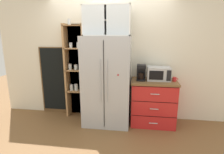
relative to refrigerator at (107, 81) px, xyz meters
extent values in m
plane|color=brown|center=(0.00, -0.01, -0.88)|extent=(10.66, 10.66, 0.00)
cube|color=silver|center=(0.00, 0.39, 0.40)|extent=(4.96, 0.10, 2.55)
cube|color=#B7BABF|center=(0.00, 0.00, 0.00)|extent=(0.91, 0.68, 1.76)
cube|color=black|center=(0.00, -0.34, 0.00)|extent=(0.01, 0.01, 1.62)
cylinder|color=#B7BABF|center=(-0.06, -0.35, 0.09)|extent=(0.02, 0.02, 0.79)
cylinder|color=#B7BABF|center=(0.06, -0.35, 0.09)|extent=(0.02, 0.02, 0.79)
cube|color=red|center=(0.26, -0.34, 0.21)|extent=(0.02, 0.01, 0.02)
cube|color=brown|center=(-0.72, 0.36, 0.12)|extent=(0.48, 0.04, 2.01)
cube|color=tan|center=(-0.92, 0.22, 0.12)|extent=(0.04, 0.24, 2.01)
cube|color=tan|center=(-0.52, 0.22, 0.12)|extent=(0.04, 0.24, 2.01)
cube|color=tan|center=(-0.72, 0.22, -0.31)|extent=(0.42, 0.24, 0.02)
cylinder|color=silver|center=(-0.83, 0.22, -0.23)|extent=(0.08, 0.08, 0.13)
cylinder|color=#CCB78C|center=(-0.83, 0.22, -0.25)|extent=(0.07, 0.07, 0.09)
cylinder|color=#B2B2B7|center=(-0.83, 0.22, -0.16)|extent=(0.07, 0.07, 0.01)
cylinder|color=silver|center=(-0.73, 0.21, -0.23)|extent=(0.08, 0.08, 0.14)
cylinder|color=beige|center=(-0.73, 0.21, -0.25)|extent=(0.07, 0.07, 0.09)
cylinder|color=#B2B2B7|center=(-0.73, 0.21, -0.15)|extent=(0.07, 0.07, 0.01)
cylinder|color=silver|center=(-0.61, 0.21, -0.24)|extent=(0.06, 0.06, 0.10)
cylinder|color=#E0C67F|center=(-0.61, 0.21, -0.26)|extent=(0.05, 0.05, 0.07)
cylinder|color=#B2B2B7|center=(-0.61, 0.21, -0.19)|extent=(0.06, 0.06, 0.01)
cube|color=tan|center=(-0.72, 0.22, 0.16)|extent=(0.42, 0.24, 0.02)
cylinder|color=silver|center=(-0.84, 0.22, 0.22)|extent=(0.08, 0.08, 0.11)
cylinder|color=#2D2D2D|center=(-0.84, 0.22, 0.21)|extent=(0.06, 0.06, 0.08)
cylinder|color=#B2B2B7|center=(-0.84, 0.22, 0.29)|extent=(0.07, 0.07, 0.01)
cylinder|color=silver|center=(-0.72, 0.23, 0.22)|extent=(0.07, 0.07, 0.10)
cylinder|color=#B77A38|center=(-0.72, 0.23, 0.20)|extent=(0.06, 0.06, 0.07)
cylinder|color=#B2B2B7|center=(-0.72, 0.23, 0.28)|extent=(0.07, 0.07, 0.01)
cylinder|color=silver|center=(-0.60, 0.24, 0.23)|extent=(0.07, 0.07, 0.12)
cylinder|color=white|center=(-0.60, 0.24, 0.21)|extent=(0.06, 0.06, 0.08)
cylinder|color=#B2B2B7|center=(-0.60, 0.24, 0.29)|extent=(0.06, 0.06, 0.01)
cube|color=tan|center=(-0.72, 0.22, 0.62)|extent=(0.42, 0.24, 0.02)
cylinder|color=silver|center=(-0.80, 0.21, 0.68)|extent=(0.07, 0.07, 0.10)
cylinder|color=#382316|center=(-0.80, 0.21, 0.67)|extent=(0.06, 0.06, 0.07)
cylinder|color=#B2B2B7|center=(-0.80, 0.21, 0.74)|extent=(0.06, 0.06, 0.01)
cylinder|color=silver|center=(-0.63, 0.22, 0.68)|extent=(0.08, 0.08, 0.11)
cylinder|color=brown|center=(-0.63, 0.22, 0.67)|extent=(0.07, 0.07, 0.07)
cylinder|color=#B2B2B7|center=(-0.63, 0.22, 0.74)|extent=(0.08, 0.08, 0.01)
cube|color=tan|center=(-0.72, 0.22, 1.09)|extent=(0.42, 0.24, 0.02)
cylinder|color=silver|center=(-0.80, 0.20, 1.15)|extent=(0.06, 0.06, 0.11)
cylinder|color=white|center=(-0.80, 0.20, 1.13)|extent=(0.05, 0.05, 0.07)
cylinder|color=#B2B2B7|center=(-0.80, 0.20, 1.21)|extent=(0.06, 0.06, 0.01)
cube|color=red|center=(0.92, 0.06, -0.44)|extent=(0.85, 0.55, 0.87)
cube|color=brown|center=(0.92, 0.06, 0.01)|extent=(0.88, 0.58, 0.04)
cube|color=black|center=(0.92, -0.21, -0.60)|extent=(0.83, 0.00, 0.01)
cube|color=silver|center=(0.92, -0.22, -0.73)|extent=(0.16, 0.01, 0.01)
cube|color=black|center=(0.92, -0.21, -0.31)|extent=(0.83, 0.00, 0.01)
cube|color=silver|center=(0.92, -0.22, -0.44)|extent=(0.16, 0.01, 0.01)
cube|color=black|center=(0.92, -0.21, -0.02)|extent=(0.83, 0.00, 0.01)
cube|color=silver|center=(0.92, -0.22, -0.15)|extent=(0.16, 0.01, 0.01)
cube|color=#B7BABF|center=(1.00, 0.11, 0.16)|extent=(0.44, 0.32, 0.26)
cube|color=black|center=(0.94, -0.05, 0.16)|extent=(0.26, 0.01, 0.17)
cube|color=black|center=(1.17, -0.05, 0.16)|extent=(0.08, 0.01, 0.20)
cube|color=black|center=(0.67, 0.04, 0.05)|extent=(0.17, 0.20, 0.03)
cube|color=black|center=(0.67, 0.11, 0.18)|extent=(0.17, 0.06, 0.30)
cube|color=black|center=(0.67, 0.04, 0.31)|extent=(0.17, 0.20, 0.06)
cylinder|color=black|center=(0.67, 0.03, 0.12)|extent=(0.11, 0.11, 0.12)
cylinder|color=red|center=(1.30, 0.05, 0.07)|extent=(0.07, 0.07, 0.08)
torus|color=red|center=(1.35, 0.05, 0.08)|extent=(0.05, 0.01, 0.05)
cylinder|color=#2D2D33|center=(0.92, 0.14, 0.07)|extent=(0.08, 0.08, 0.09)
torus|color=#2D2D33|center=(0.98, 0.14, 0.08)|extent=(0.05, 0.01, 0.05)
cylinder|color=navy|center=(0.92, 0.06, 0.12)|extent=(0.06, 0.06, 0.17)
cone|color=navy|center=(0.92, 0.06, 0.21)|extent=(0.06, 0.06, 0.04)
cylinder|color=navy|center=(0.92, 0.06, 0.24)|extent=(0.02, 0.02, 0.07)
cylinder|color=black|center=(0.92, 0.06, 0.28)|extent=(0.03, 0.03, 0.01)
cylinder|color=silver|center=(0.92, 0.12, 0.12)|extent=(0.07, 0.07, 0.17)
cone|color=silver|center=(0.92, 0.12, 0.21)|extent=(0.07, 0.07, 0.04)
cylinder|color=silver|center=(0.92, 0.12, 0.24)|extent=(0.03, 0.03, 0.07)
cylinder|color=black|center=(0.92, 0.12, 0.28)|extent=(0.03, 0.03, 0.01)
cube|color=silver|center=(0.00, 0.17, 1.16)|extent=(0.88, 0.02, 0.55)
cube|color=silver|center=(0.00, 0.02, 1.42)|extent=(0.88, 0.32, 0.02)
cube|color=silver|center=(0.00, 0.02, 0.89)|extent=(0.88, 0.32, 0.02)
cube|color=silver|center=(-0.43, 0.02, 1.16)|extent=(0.02, 0.32, 0.55)
cube|color=silver|center=(0.43, 0.02, 1.16)|extent=(0.02, 0.32, 0.55)
cube|color=silver|center=(0.00, 0.02, 1.16)|extent=(0.85, 0.30, 0.02)
cube|color=silver|center=(-0.22, -0.13, 1.16)|extent=(0.40, 0.01, 0.51)
cube|color=silver|center=(0.22, -0.13, 1.16)|extent=(0.40, 0.01, 0.51)
cylinder|color=silver|center=(-0.31, 0.02, 0.90)|extent=(0.05, 0.05, 0.00)
cylinder|color=silver|center=(-0.31, 0.02, 0.93)|extent=(0.01, 0.01, 0.07)
cone|color=silver|center=(-0.31, 0.02, 0.99)|extent=(0.06, 0.06, 0.05)
cylinder|color=silver|center=(-0.10, 0.02, 0.90)|extent=(0.05, 0.05, 0.00)
cylinder|color=silver|center=(-0.10, 0.02, 0.93)|extent=(0.01, 0.01, 0.07)
cone|color=silver|center=(-0.10, 0.02, 0.99)|extent=(0.06, 0.06, 0.05)
cylinder|color=silver|center=(0.10, 0.02, 0.90)|extent=(0.05, 0.05, 0.00)
cylinder|color=silver|center=(0.10, 0.02, 0.93)|extent=(0.01, 0.01, 0.07)
cone|color=silver|center=(0.10, 0.02, 0.99)|extent=(0.06, 0.06, 0.05)
cylinder|color=silver|center=(0.31, 0.02, 0.90)|extent=(0.05, 0.05, 0.00)
cylinder|color=silver|center=(0.31, 0.02, 0.93)|extent=(0.01, 0.01, 0.07)
cone|color=silver|center=(0.31, 0.02, 0.99)|extent=(0.06, 0.06, 0.05)
cylinder|color=white|center=(-0.26, 0.02, 1.20)|extent=(0.06, 0.06, 0.07)
cylinder|color=white|center=(0.26, 0.02, 1.20)|extent=(0.06, 0.06, 0.07)
cube|color=brown|center=(-1.28, 0.32, -0.12)|extent=(0.60, 0.04, 1.52)
cube|color=black|center=(-1.28, 0.30, -0.09)|extent=(0.54, 0.01, 1.42)
camera|label=1|loc=(0.58, -3.38, 0.90)|focal=28.55mm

